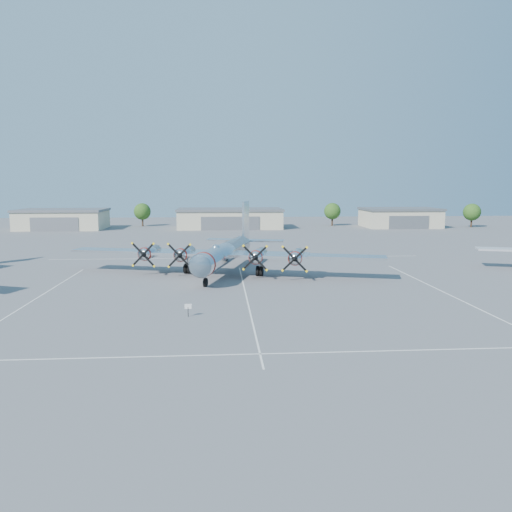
{
  "coord_description": "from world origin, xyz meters",
  "views": [
    {
      "loc": [
        -2.72,
        -55.63,
        11.79
      ],
      "look_at": [
        1.62,
        4.42,
        3.2
      ],
      "focal_mm": 35.0,
      "sensor_mm": 36.0,
      "label": 1
    }
  ],
  "objects": [
    {
      "name": "hangar_east",
      "position": [
        48.0,
        81.96,
        2.71
      ],
      "size": [
        20.6,
        14.6,
        5.4
      ],
      "color": "beige",
      "rests_on": "ground"
    },
    {
      "name": "info_placard",
      "position": [
        -5.68,
        -11.5,
        0.83
      ],
      "size": [
        0.62,
        0.08,
        1.18
      ],
      "rotation": [
        0.0,
        0.0,
        0.05
      ],
      "color": "black",
      "rests_on": "ground"
    },
    {
      "name": "tree_far_east",
      "position": [
        68.0,
        80.0,
        4.22
      ],
      "size": [
        4.8,
        4.8,
        6.64
      ],
      "color": "#382619",
      "rests_on": "ground"
    },
    {
      "name": "parking_lines",
      "position": [
        0.0,
        -1.75,
        0.01
      ],
      "size": [
        60.0,
        50.08,
        0.01
      ],
      "color": "silver",
      "rests_on": "ground"
    },
    {
      "name": "tree_east",
      "position": [
        30.0,
        88.0,
        4.22
      ],
      "size": [
        4.8,
        4.8,
        6.64
      ],
      "color": "#382619",
      "rests_on": "ground"
    },
    {
      "name": "hangar_center",
      "position": [
        0.0,
        81.96,
        2.71
      ],
      "size": [
        28.6,
        14.6,
        5.4
      ],
      "color": "beige",
      "rests_on": "ground"
    },
    {
      "name": "main_bomber_b29",
      "position": [
        -1.89,
        11.24,
        0.0
      ],
      "size": [
        47.93,
        38.67,
        9.26
      ],
      "primitive_type": null,
      "rotation": [
        0.0,
        0.0,
        -0.27
      ],
      "color": "silver",
      "rests_on": "ground"
    },
    {
      "name": "hangar_west",
      "position": [
        -45.0,
        81.96,
        2.71
      ],
      "size": [
        22.6,
        14.6,
        5.4
      ],
      "color": "beige",
      "rests_on": "ground"
    },
    {
      "name": "ground",
      "position": [
        0.0,
        0.0,
        0.0
      ],
      "size": [
        260.0,
        260.0,
        0.0
      ],
      "primitive_type": "plane",
      "color": "#525254",
      "rests_on": "ground"
    },
    {
      "name": "tree_west",
      "position": [
        -25.0,
        90.0,
        4.22
      ],
      "size": [
        4.8,
        4.8,
        6.64
      ],
      "color": "#382619",
      "rests_on": "ground"
    }
  ]
}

